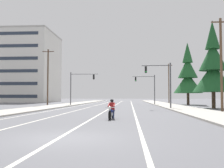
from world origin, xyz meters
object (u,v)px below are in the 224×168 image
at_px(utility_pole_left_near, 48,76).
at_px(apartment_building_far_left_block, 19,68).
at_px(utility_pole_right_near, 221,63).
at_px(traffic_signal_near_left, 79,83).
at_px(traffic_signal_near_right, 162,79).
at_px(conifer_tree_right_verge_near, 213,68).
at_px(traffic_signal_mid_right, 148,85).
at_px(conifer_tree_right_verge_far, 188,76).
at_px(utility_pole_right_far, 169,83).
at_px(motorcycle_with_rider, 112,111).

bearing_deg(utility_pole_left_near, apartment_building_far_left_block, 121.35).
height_order(utility_pole_right_near, apartment_building_far_left_block, apartment_building_far_left_block).
bearing_deg(traffic_signal_near_left, apartment_building_far_left_block, 129.11).
bearing_deg(traffic_signal_near_right, conifer_tree_right_verge_near, 13.79).
distance_m(traffic_signal_near_right, traffic_signal_near_left, 18.67).
relative_size(utility_pole_right_near, conifer_tree_right_verge_near, 0.81).
xyz_separation_m(utility_pole_left_near, apartment_building_far_left_block, (-19.61, 32.19, 5.40)).
relative_size(traffic_signal_near_right, apartment_building_far_left_block, 0.28).
distance_m(utility_pole_left_near, conifer_tree_right_verge_near, 28.18).
xyz_separation_m(traffic_signal_near_right, traffic_signal_near_left, (-13.89, 12.47, 0.08)).
relative_size(traffic_signal_mid_right, conifer_tree_right_verge_far, 0.49).
height_order(traffic_signal_near_right, apartment_building_far_left_block, apartment_building_far_left_block).
relative_size(traffic_signal_mid_right, conifer_tree_right_verge_near, 0.50).
bearing_deg(conifer_tree_right_verge_near, utility_pole_right_far, 92.57).
height_order(traffic_signal_near_left, traffic_signal_mid_right, same).
height_order(utility_pole_right_near, utility_pole_left_near, utility_pole_left_near).
xyz_separation_m(traffic_signal_near_left, utility_pole_left_near, (-5.43, -1.39, 1.26)).
bearing_deg(apartment_building_far_left_block, motorcycle_with_rider, -60.83).
distance_m(motorcycle_with_rider, traffic_signal_near_right, 17.55).
xyz_separation_m(motorcycle_with_rider, conifer_tree_right_verge_far, (13.16, 34.37, 5.25)).
bearing_deg(traffic_signal_mid_right, utility_pole_right_near, -77.48).
relative_size(motorcycle_with_rider, utility_pole_left_near, 0.21).
bearing_deg(conifer_tree_right_verge_far, motorcycle_with_rider, -110.94).
relative_size(traffic_signal_near_left, utility_pole_right_far, 0.60).
xyz_separation_m(conifer_tree_right_verge_far, apartment_building_far_left_block, (-46.37, 25.13, 4.94)).
distance_m(traffic_signal_near_right, utility_pole_left_near, 22.31).
distance_m(utility_pole_left_near, apartment_building_far_left_block, 38.08).
relative_size(motorcycle_with_rider, utility_pole_right_near, 0.22).
bearing_deg(utility_pole_right_far, traffic_signal_near_left, -133.71).
bearing_deg(utility_pole_left_near, traffic_signal_near_right, -29.84).
bearing_deg(traffic_signal_mid_right, conifer_tree_right_verge_near, -65.79).
height_order(utility_pole_right_near, conifer_tree_right_verge_near, conifer_tree_right_verge_near).
bearing_deg(utility_pole_right_far, motorcycle_with_rider, -103.21).
xyz_separation_m(utility_pole_left_near, utility_pole_right_far, (25.19, 22.06, -0.04)).
height_order(motorcycle_with_rider, traffic_signal_near_left, traffic_signal_near_left).
distance_m(utility_pole_right_near, utility_pole_left_near, 30.62).
bearing_deg(utility_pole_right_near, motorcycle_with_rider, -140.43).
height_order(utility_pole_right_near, conifer_tree_right_verge_far, conifer_tree_right_verge_far).
relative_size(traffic_signal_near_right, utility_pole_right_near, 0.62).
height_order(traffic_signal_mid_right, conifer_tree_right_verge_far, conifer_tree_right_verge_far).
distance_m(utility_pole_left_near, conifer_tree_right_verge_far, 27.68).
xyz_separation_m(motorcycle_with_rider, traffic_signal_near_left, (-8.17, 28.69, 3.53)).
bearing_deg(conifer_tree_right_verge_far, traffic_signal_mid_right, 173.06).
xyz_separation_m(traffic_signal_mid_right, utility_pole_left_near, (-18.81, -8.03, 1.29)).
bearing_deg(utility_pole_right_far, utility_pole_left_near, -138.79).
bearing_deg(conifer_tree_right_verge_far, utility_pole_right_far, 95.97).
bearing_deg(conifer_tree_right_verge_near, traffic_signal_mid_right, 114.21).
distance_m(motorcycle_with_rider, utility_pole_left_near, 30.88).
height_order(traffic_signal_mid_right, conifer_tree_right_verge_near, conifer_tree_right_verge_near).
height_order(motorcycle_with_rider, conifer_tree_right_verge_far, conifer_tree_right_verge_far).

